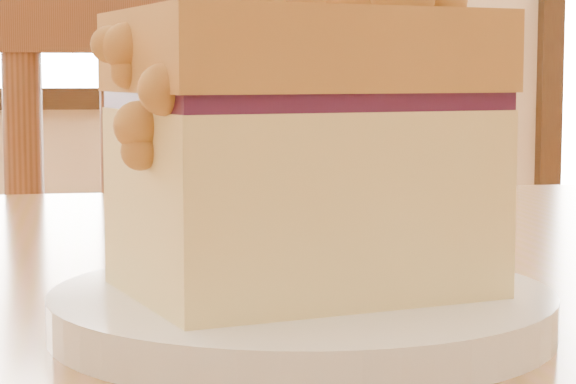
{
  "coord_description": "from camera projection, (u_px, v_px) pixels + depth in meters",
  "views": [
    {
      "loc": [
        -0.03,
        -0.28,
        0.85
      ],
      "look_at": [
        0.05,
        0.17,
        0.8
      ],
      "focal_mm": 70.0,
      "sensor_mm": 36.0,
      "label": 1
    }
  ],
  "objects": [
    {
      "name": "cake_slice",
      "position": [
        302.0,
        143.0,
        0.43
      ],
      "size": [
        0.16,
        0.13,
        0.12
      ],
      "rotation": [
        0.0,
        0.0,
        0.25
      ],
      "color": "#F6CD8B",
      "rests_on": "plate"
    },
    {
      "name": "plate",
      "position": [
        302.0,
        312.0,
        0.44
      ],
      "size": [
        0.2,
        0.2,
        0.02
      ],
      "color": "white",
      "rests_on": "cafe_table_main"
    }
  ]
}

